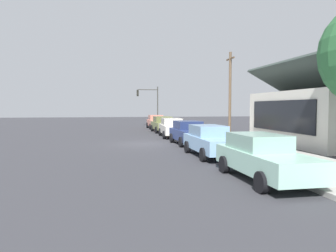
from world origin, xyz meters
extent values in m
plane|color=#38383D|center=(0.00, 0.00, 0.00)|extent=(120.00, 120.00, 0.00)
cube|color=#B2AFA8|center=(0.00, 5.60, 0.08)|extent=(60.00, 4.20, 0.16)
cube|color=#EA8C75|center=(-15.62, 2.85, 0.68)|extent=(4.63, 1.76, 0.70)
cube|color=tan|center=(-16.09, 2.85, 1.31)|extent=(2.23, 1.55, 0.56)
cylinder|color=black|center=(-14.19, 3.73, 0.33)|extent=(0.66, 0.22, 0.66)
cylinder|color=black|center=(-14.19, 1.98, 0.33)|extent=(0.66, 0.22, 0.66)
cylinder|color=black|center=(-17.06, 3.72, 0.33)|extent=(0.66, 0.22, 0.66)
cylinder|color=black|center=(-17.06, 1.97, 0.33)|extent=(0.66, 0.22, 0.66)
cube|color=olive|center=(-9.96, 2.77, 0.68)|extent=(4.49, 1.98, 0.70)
cube|color=#61683C|center=(-10.40, 2.76, 1.31)|extent=(2.18, 1.70, 0.56)
cylinder|color=black|center=(-8.61, 3.74, 0.33)|extent=(0.67, 0.24, 0.66)
cylinder|color=black|center=(-8.56, 1.87, 0.33)|extent=(0.67, 0.24, 0.66)
cylinder|color=black|center=(-11.36, 3.67, 0.33)|extent=(0.67, 0.24, 0.66)
cylinder|color=black|center=(-11.31, 1.80, 0.33)|extent=(0.67, 0.24, 0.66)
cube|color=silver|center=(-4.66, 2.67, 0.68)|extent=(4.94, 1.97, 0.70)
cube|color=beige|center=(-5.15, 2.70, 1.31)|extent=(2.40, 1.65, 0.56)
cylinder|color=black|center=(-3.12, 3.49, 0.33)|extent=(0.67, 0.25, 0.66)
cylinder|color=black|center=(-3.19, 1.73, 0.33)|extent=(0.67, 0.25, 0.66)
cylinder|color=black|center=(-6.13, 3.62, 0.33)|extent=(0.67, 0.25, 0.66)
cylinder|color=black|center=(-6.21, 1.86, 0.33)|extent=(0.67, 0.25, 0.66)
cube|color=navy|center=(0.80, 2.80, 0.68)|extent=(4.43, 1.98, 0.70)
cube|color=navy|center=(0.36, 2.79, 1.31)|extent=(2.15, 1.69, 0.56)
cylinder|color=black|center=(2.13, 3.76, 0.33)|extent=(0.67, 0.24, 0.66)
cylinder|color=black|center=(2.18, 1.92, 0.33)|extent=(0.67, 0.24, 0.66)
cylinder|color=black|center=(-0.58, 3.68, 0.33)|extent=(0.67, 0.24, 0.66)
cylinder|color=black|center=(-0.52, 1.84, 0.33)|extent=(0.67, 0.24, 0.66)
cube|color=#8CB7E0|center=(6.11, 2.61, 0.68)|extent=(4.79, 1.81, 0.70)
cube|color=#779CBE|center=(5.63, 2.60, 1.31)|extent=(2.31, 1.56, 0.56)
cylinder|color=black|center=(7.57, 3.50, 0.33)|extent=(0.66, 0.23, 0.66)
cylinder|color=black|center=(7.60, 1.77, 0.33)|extent=(0.66, 0.23, 0.66)
cylinder|color=black|center=(4.62, 3.45, 0.33)|extent=(0.66, 0.23, 0.66)
cylinder|color=black|center=(4.65, 1.72, 0.33)|extent=(0.66, 0.23, 0.66)
cube|color=#9ED1BC|center=(11.66, 2.75, 0.68)|extent=(4.87, 1.85, 0.70)
cube|color=#86B1A0|center=(11.18, 2.74, 1.31)|extent=(2.35, 1.59, 0.56)
cylinder|color=black|center=(13.15, 3.66, 0.33)|extent=(0.66, 0.23, 0.66)
cylinder|color=black|center=(13.18, 1.91, 0.33)|extent=(0.66, 0.23, 0.66)
cylinder|color=black|center=(10.15, 3.60, 0.33)|extent=(0.66, 0.23, 0.66)
cylinder|color=black|center=(10.18, 1.85, 0.33)|extent=(0.66, 0.23, 0.66)
cube|color=silver|center=(2.45, 12.00, 1.80)|extent=(9.42, 6.86, 3.60)
cube|color=black|center=(2.45, 8.53, 1.98)|extent=(7.54, 0.08, 2.02)
cube|color=#3F4C47|center=(2.45, 10.29, 4.51)|extent=(10.02, 3.73, 2.08)
cylinder|color=#383833|center=(-19.50, 3.60, 2.60)|extent=(0.14, 0.14, 5.20)
cylinder|color=#383833|center=(-19.50, 2.30, 4.80)|extent=(0.10, 2.60, 0.10)
cube|color=black|center=(-19.50, 1.00, 4.35)|extent=(0.28, 0.24, 0.80)
sphere|color=red|center=(-19.65, 1.00, 4.61)|extent=(0.16, 0.16, 0.16)
sphere|color=yellow|center=(-19.65, 1.00, 4.35)|extent=(0.16, 0.16, 0.16)
sphere|color=green|center=(-19.65, 1.00, 4.09)|extent=(0.16, 0.16, 0.16)
cylinder|color=brown|center=(-5.69, 8.20, 3.75)|extent=(0.24, 0.24, 7.50)
cube|color=brown|center=(-5.69, 8.20, 6.90)|extent=(1.80, 0.12, 0.12)
cylinder|color=red|center=(-7.34, 4.20, 0.44)|extent=(0.22, 0.22, 0.55)
sphere|color=red|center=(-7.34, 4.20, 0.78)|extent=(0.18, 0.18, 0.18)
camera|label=1|loc=(21.86, -2.48, 2.56)|focal=34.14mm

